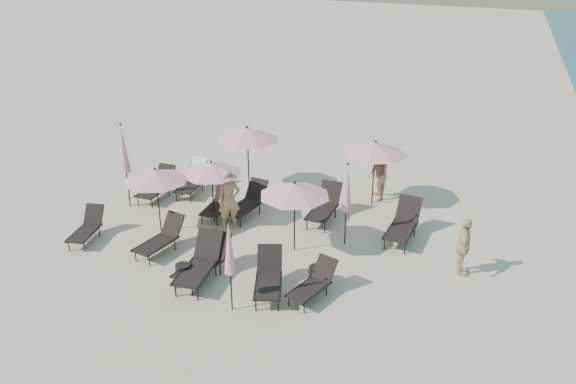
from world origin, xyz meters
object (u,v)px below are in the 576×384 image
at_px(lounger_2, 205,261).
at_px(lounger_4, 269,276).
at_px(lounger_10, 324,206).
at_px(umbrella_closed_0, 229,248).
at_px(side_table_0, 183,273).
at_px(umbrella_open_0, 156,175).
at_px(lounger_9, 247,202).
at_px(side_table_1, 317,275).
at_px(lounger_0, 87,227).
at_px(umbrella_open_2, 295,190).
at_px(beachgoer_c, 464,247).
at_px(lounger_6, 157,185).
at_px(lounger_1, 161,238).
at_px(lounger_7, 193,178).
at_px(umbrella_open_4, 375,148).
at_px(lounger_11, 403,223).
at_px(beachgoer_b, 378,176).
at_px(beachgoer_a, 229,200).
at_px(umbrella_open_1, 211,168).
at_px(lounger_3, 200,263).
at_px(lounger_8, 219,203).
at_px(umbrella_closed_1, 347,189).
at_px(umbrella_open_3, 247,134).
at_px(lounger_5, 314,283).

height_order(lounger_2, lounger_4, lounger_2).
relative_size(lounger_10, umbrella_closed_0, 0.75).
bearing_deg(side_table_0, umbrella_open_0, 133.19).
relative_size(lounger_9, side_table_1, 3.94).
distance_m(lounger_0, lounger_10, 7.08).
height_order(umbrella_open_0, side_table_0, umbrella_open_0).
distance_m(umbrella_open_2, beachgoer_c, 4.63).
xyz_separation_m(lounger_6, umbrella_closed_0, (5.15, -4.91, 1.20)).
xyz_separation_m(lounger_1, lounger_7, (-1.22, 3.99, 0.07)).
xyz_separation_m(lounger_9, umbrella_open_2, (2.15, -1.57, 1.39)).
relative_size(umbrella_open_4, side_table_0, 4.59).
xyz_separation_m(lounger_9, lounger_11, (4.87, 0.18, 0.03)).
distance_m(umbrella_open_0, beachgoer_b, 7.25).
height_order(lounger_11, beachgoer_c, beachgoer_c).
bearing_deg(umbrella_open_0, umbrella_closed_0, -37.26).
height_order(lounger_4, beachgoer_a, beachgoer_a).
distance_m(umbrella_open_1, beachgoer_b, 5.62).
distance_m(lounger_11, umbrella_closed_0, 5.95).
bearing_deg(lounger_3, lounger_0, 164.54).
bearing_deg(lounger_2, lounger_6, 147.15).
bearing_deg(lounger_8, lounger_0, -138.67).
distance_m(lounger_6, beachgoer_c, 10.15).
xyz_separation_m(umbrella_open_1, umbrella_closed_0, (2.53, -3.98, -0.13)).
bearing_deg(lounger_3, umbrella_closed_1, 41.11).
xyz_separation_m(lounger_1, beachgoer_c, (7.93, 1.75, 0.35)).
bearing_deg(lounger_10, lounger_1, -135.29).
relative_size(umbrella_open_4, beachgoer_a, 1.21).
bearing_deg(umbrella_open_0, beachgoer_b, 39.26).
relative_size(umbrella_closed_1, side_table_0, 5.15).
bearing_deg(lounger_10, beachgoer_a, -147.80).
distance_m(lounger_1, side_table_0, 1.76).
xyz_separation_m(lounger_2, umbrella_closed_0, (1.28, -1.07, 1.18)).
height_order(umbrella_open_0, umbrella_closed_0, umbrella_closed_0).
xyz_separation_m(lounger_7, umbrella_closed_1, (5.91, -1.80, 1.24)).
height_order(umbrella_open_0, side_table_1, umbrella_open_0).
height_order(lounger_2, umbrella_open_3, umbrella_open_3).
xyz_separation_m(lounger_9, umbrella_closed_1, (3.38, -0.75, 1.27)).
height_order(lounger_4, lounger_11, lounger_11).
distance_m(umbrella_open_1, umbrella_open_4, 5.23).
relative_size(lounger_1, lounger_11, 0.90).
distance_m(lounger_0, lounger_1, 2.40).
bearing_deg(umbrella_closed_1, lounger_8, 173.88).
height_order(lounger_7, beachgoer_a, beachgoer_a).
height_order(lounger_9, beachgoer_a, beachgoer_a).
distance_m(lounger_3, lounger_5, 2.96).
height_order(umbrella_closed_1, beachgoer_a, umbrella_closed_1).
height_order(lounger_2, umbrella_open_0, umbrella_open_0).
distance_m(umbrella_open_1, umbrella_open_3, 2.62).
xyz_separation_m(lounger_0, beachgoer_a, (3.54, 2.13, 0.52)).
bearing_deg(lounger_5, lounger_4, -152.08).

